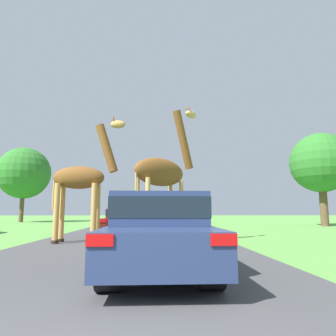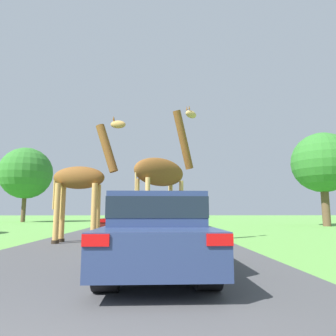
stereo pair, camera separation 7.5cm
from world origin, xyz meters
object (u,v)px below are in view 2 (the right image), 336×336
at_px(giraffe_companion, 83,181).
at_px(tree_centre_back, 26,173).
at_px(car_queue_right, 126,216).
at_px(tree_right_cluster, 322,163).
at_px(car_lead_maroon, 157,230).
at_px(car_queue_left, 127,221).
at_px(giraffe_near_road, 163,172).

height_order(giraffe_companion, tree_centre_back, tree_centre_back).
relative_size(car_queue_right, tree_right_cluster, 0.66).
distance_m(car_lead_maroon, car_queue_left, 8.98).
bearing_deg(giraffe_companion, tree_centre_back, -150.92).
bearing_deg(giraffe_companion, car_queue_left, 161.12).
bearing_deg(tree_centre_back, giraffe_near_road, -57.24).
relative_size(car_queue_left, tree_right_cluster, 0.64).
xyz_separation_m(car_lead_maroon, car_queue_left, (-1.37, 8.87, -0.09)).
xyz_separation_m(giraffe_near_road, tree_centre_back, (-13.82, 21.48, 2.59)).
xyz_separation_m(giraffe_near_road, car_queue_right, (-2.68, 14.86, -1.76)).
height_order(giraffe_near_road, tree_right_cluster, tree_right_cluster).
bearing_deg(giraffe_near_road, car_lead_maroon, -43.96).
bearing_deg(car_queue_left, tree_right_cluster, 27.89).
bearing_deg(giraffe_near_road, tree_centre_back, 171.92).
bearing_deg(tree_right_cluster, giraffe_companion, -144.53).
distance_m(giraffe_companion, car_lead_maroon, 6.16).
bearing_deg(giraffe_companion, giraffe_near_road, 78.43).
distance_m(car_queue_left, tree_right_cluster, 16.45).
xyz_separation_m(car_queue_right, car_queue_left, (1.06, -10.68, -0.05)).
xyz_separation_m(giraffe_near_road, giraffe_companion, (-2.92, 0.67, -0.28)).
relative_size(car_lead_maroon, tree_centre_back, 0.52).
bearing_deg(giraffe_companion, tree_right_cluster, 126.90).
relative_size(giraffe_near_road, car_queue_right, 1.11).
bearing_deg(car_lead_maroon, giraffe_near_road, 86.88).
relative_size(giraffe_companion, tree_right_cluster, 0.66).
distance_m(car_queue_left, tree_centre_back, 21.62).
bearing_deg(tree_centre_back, car_lead_maroon, -62.61).
bearing_deg(car_queue_right, tree_centre_back, 149.27).
bearing_deg(tree_right_cluster, giraffe_near_road, -136.98).
distance_m(car_lead_maroon, tree_right_cluster, 21.08).
relative_size(giraffe_companion, car_lead_maroon, 1.14).
relative_size(tree_centre_back, tree_right_cluster, 1.10).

